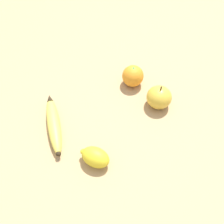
# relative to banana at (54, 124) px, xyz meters

# --- Properties ---
(ground_plane) EXTENTS (3.00, 3.00, 0.00)m
(ground_plane) POSITION_rel_banana_xyz_m (-0.09, -0.16, -0.02)
(ground_plane) COLOR tan
(banana) EXTENTS (0.21, 0.10, 0.04)m
(banana) POSITION_rel_banana_xyz_m (0.00, 0.00, 0.00)
(banana) COLOR #DBCC4C
(banana) RESTS_ON ground_plane
(orange) EXTENTS (0.07, 0.07, 0.07)m
(orange) POSITION_rel_banana_xyz_m (0.02, -0.29, 0.02)
(orange) COLOR orange
(orange) RESTS_ON ground_plane
(apple) EXTENTS (0.08, 0.08, 0.08)m
(apple) POSITION_rel_banana_xyz_m (-0.10, -0.31, 0.02)
(apple) COLOR gold
(apple) RESTS_ON ground_plane
(lemon) EXTENTS (0.09, 0.09, 0.05)m
(lemon) POSITION_rel_banana_xyz_m (-0.16, -0.04, 0.01)
(lemon) COLOR yellow
(lemon) RESTS_ON ground_plane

